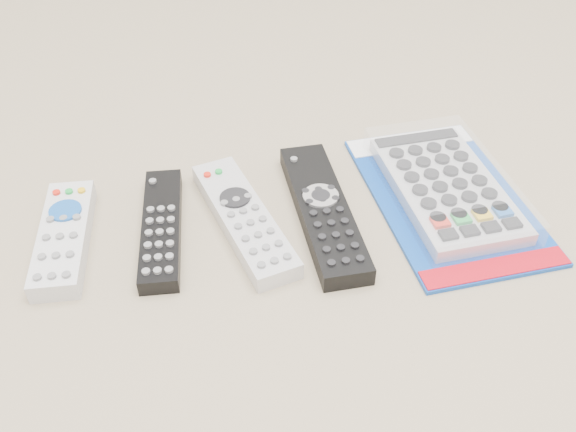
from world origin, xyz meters
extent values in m
plane|color=gray|center=(0.00, 0.00, 0.00)|extent=(5.00, 5.00, 0.00)
cube|color=#BABABD|center=(-0.24, 0.04, 0.01)|extent=(0.07, 0.18, 0.02)
cylinder|color=#154EA2|center=(-0.24, 0.07, 0.02)|extent=(0.04, 0.04, 0.00)
cube|color=black|center=(-0.13, 0.03, 0.01)|extent=(0.07, 0.19, 0.02)
cube|color=silver|center=(-0.04, 0.02, 0.01)|extent=(0.09, 0.22, 0.02)
cylinder|color=black|center=(-0.05, 0.04, 0.02)|extent=(0.04, 0.04, 0.00)
cube|color=black|center=(0.05, 0.01, 0.01)|extent=(0.07, 0.24, 0.02)
cylinder|color=silver|center=(0.05, 0.02, 0.02)|extent=(0.04, 0.04, 0.00)
cube|color=#0D3E99|center=(0.21, 0.00, 0.00)|extent=(0.18, 0.28, 0.01)
cube|color=white|center=(0.21, 0.12, 0.01)|extent=(0.17, 0.04, 0.00)
cube|color=#AE0C19|center=(0.20, -0.13, 0.01)|extent=(0.17, 0.03, 0.00)
cube|color=silver|center=(0.21, 0.00, 0.01)|extent=(0.12, 0.22, 0.02)
cube|color=white|center=(0.21, 0.00, 0.02)|extent=(0.14, 0.23, 0.03)
camera|label=1|loc=(-0.13, -0.53, 0.50)|focal=40.00mm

